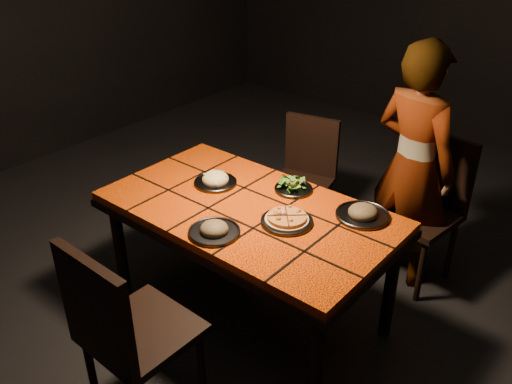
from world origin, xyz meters
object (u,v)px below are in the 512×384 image
Objects in this scene: chair_near at (123,328)px; chair_far_left at (306,170)px; plate_pasta at (215,180)px; chair_far_right at (427,200)px; dining_table at (248,219)px; diner at (413,166)px; plate_pizza at (287,220)px.

chair_near is 1.94m from chair_far_left.
chair_far_right is at bearing 46.35° from plate_pasta.
plate_pasta is (-0.04, -0.89, 0.27)m from chair_far_left.
chair_far_left is at bearing -167.31° from chair_far_right.
plate_pasta is (-0.92, -0.97, 0.22)m from chair_far_right.
dining_table is at bearing -111.86° from chair_far_right.
chair_far_right is at bearing -7.96° from chair_far_left.
diner is 1.00m from plate_pizza.
chair_far_right is (0.60, 1.05, -0.12)m from dining_table.
diner is 6.18× the size of plate_pasta.
chair_near is at bearing -97.19° from chair_far_right.
diner reaches higher than plate_pasta.
chair_near reaches higher than plate_pizza.
chair_far_right is 1.35m from plate_pasta.
diner is at bearing 47.19° from plate_pasta.
plate_pasta is at bearing -105.08° from chair_far_left.
chair_far_left is at bearing 87.69° from plate_pasta.
plate_pizza is at bearing -100.09° from chair_far_right.
diner is 4.83× the size of plate_pizza.
diner is (0.79, -0.00, 0.28)m from chair_far_left.
chair_near is 0.97m from plate_pizza.
chair_far_right is 0.26m from diner.
dining_table is 1.68× the size of chair_far_right.
plate_pasta is (-0.32, 0.08, 0.10)m from dining_table.
dining_table is 4.98× the size of plate_pizza.
chair_far_right reaches higher than dining_table.
chair_near is at bearing -68.98° from plate_pasta.
chair_far_right reaches higher than plate_pasta.
plate_pasta reaches higher than plate_pizza.
chair_far_right is 0.61× the size of diner.
chair_near is at bearing 90.18° from diner.
chair_far_right is (0.89, 0.07, 0.05)m from chair_far_left.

